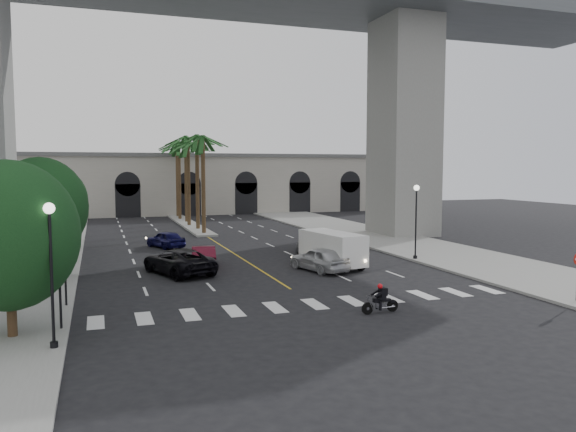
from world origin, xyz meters
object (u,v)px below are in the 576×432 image
object	(u,v)px
car_b	(203,256)
car_d	(310,242)
pedestrian_b	(31,268)
traffic_signal_far	(65,255)
car_e	(166,239)
lamp_post_left_near	(51,263)
cargo_van	(332,248)
traffic_signal_near	(59,270)
car_c	(178,261)
lamp_post_right	(416,215)
motorcycle_rider	(381,300)
lamp_post_left_far	(74,215)
car_a	(319,259)

from	to	relation	value
car_b	car_d	xyz separation A→B (m)	(9.18, 4.12, -0.01)
car_b	pedestrian_b	xyz separation A→B (m)	(-10.16, -2.77, 0.25)
traffic_signal_far	car_e	size ratio (longest dim) A/B	0.89
lamp_post_left_near	cargo_van	world-z (taller)	lamp_post_left_near
traffic_signal_near	car_b	size ratio (longest dim) A/B	0.84
car_c	car_d	xyz separation A→B (m)	(11.09, 6.13, -0.09)
lamp_post_right	car_d	world-z (taller)	lamp_post_right
traffic_signal_far	cargo_van	size ratio (longest dim) A/B	0.64
lamp_post_left_near	car_e	distance (m)	26.22
traffic_signal_near	motorcycle_rider	distance (m)	13.77
lamp_post_left_far	car_a	distance (m)	17.84
lamp_post_left_far	car_e	world-z (taller)	lamp_post_left_far
traffic_signal_far	pedestrian_b	world-z (taller)	traffic_signal_far
lamp_post_left_far	traffic_signal_near	world-z (taller)	lamp_post_left_far
car_a	car_e	xyz separation A→B (m)	(-8.04, 13.73, -0.08)
lamp_post_right	traffic_signal_near	world-z (taller)	lamp_post_right
traffic_signal_far	car_a	world-z (taller)	traffic_signal_far
traffic_signal_far	cargo_van	bearing A→B (deg)	20.47
car_a	traffic_signal_far	bearing A→B (deg)	3.44
car_e	pedestrian_b	size ratio (longest dim) A/B	2.51
lamp_post_left_near	car_c	xyz separation A→B (m)	(6.24, 13.34, -2.43)
motorcycle_rider	cargo_van	xyz separation A→B (m)	(2.56, 11.51, 0.68)
car_b	car_e	bearing A→B (deg)	-74.10
motorcycle_rider	car_a	world-z (taller)	car_a
lamp_post_right	car_a	xyz separation A→B (m)	(-7.93, -1.54, -2.45)
traffic_signal_far	car_b	xyz separation A→B (m)	(8.05, 8.85, -1.80)
lamp_post_left_far	car_b	distance (m)	10.23
lamp_post_left_far	car_d	bearing A→B (deg)	-5.05
lamp_post_right	pedestrian_b	xyz separation A→B (m)	(-24.81, -0.43, -2.26)
lamp_post_left_far	pedestrian_b	distance (m)	8.95
traffic_signal_near	pedestrian_b	xyz separation A→B (m)	(-2.11, 10.07, -1.55)
traffic_signal_near	pedestrian_b	distance (m)	10.41
traffic_signal_near	pedestrian_b	bearing A→B (deg)	101.82
traffic_signal_far	car_d	size ratio (longest dim) A/B	0.75
lamp_post_left_far	car_d	xyz separation A→B (m)	(17.33, -1.53, -2.51)
car_e	car_c	bearing A→B (deg)	63.36
lamp_post_right	car_a	distance (m)	8.44
car_e	lamp_post_right	bearing A→B (deg)	118.87
traffic_signal_far	car_d	xyz separation A→B (m)	(17.23, 12.97, -1.80)
car_a	cargo_van	distance (m)	1.79
lamp_post_left_near	cargo_van	xyz separation A→B (m)	(16.22, 12.52, -1.93)
car_d	pedestrian_b	size ratio (longest dim) A/B	2.99
traffic_signal_near	car_b	bearing A→B (deg)	57.93
lamp_post_left_near	traffic_signal_near	xyz separation A→B (m)	(0.10, 2.50, -0.71)
lamp_post_right	traffic_signal_near	distance (m)	25.02
traffic_signal_near	car_d	distance (m)	24.25
lamp_post_left_far	cargo_van	xyz separation A→B (m)	(16.22, -8.48, -1.93)
car_d	cargo_van	size ratio (longest dim) A/B	0.86
car_d	car_b	bearing A→B (deg)	48.88
cargo_van	motorcycle_rider	bearing A→B (deg)	-112.18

